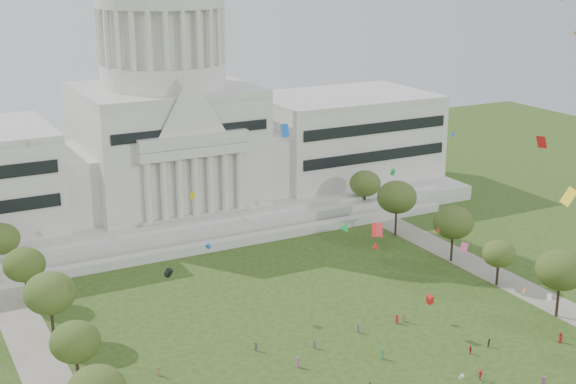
{
  "coord_description": "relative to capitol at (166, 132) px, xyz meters",
  "views": [
    {
      "loc": [
        -67.75,
        -83.63,
        67.57
      ],
      "look_at": [
        0.0,
        45.0,
        24.0
      ],
      "focal_mm": 50.0,
      "sensor_mm": 36.0,
      "label": 1
    }
  ],
  "objects": [
    {
      "name": "capitol",
      "position": [
        0.0,
        0.0,
        0.0
      ],
      "size": [
        160.0,
        64.5,
        91.3
      ],
      "color": "#BCB9AF",
      "rests_on": "ground"
    },
    {
      "name": "path_right",
      "position": [
        48.0,
        -83.59,
        -22.28
      ],
      "size": [
        8.0,
        160.0,
        0.04
      ],
      "primitive_type": "cube",
      "color": "gray",
      "rests_on": "ground"
    },
    {
      "name": "row_tree_r_2",
      "position": [
        44.17,
        -96.15,
        -12.64
      ],
      "size": [
        9.55,
        9.55,
        13.58
      ],
      "color": "black",
      "rests_on": "ground"
    },
    {
      "name": "row_tree_l_3",
      "position": [
        -44.09,
        -79.67,
        -14.09
      ],
      "size": [
        8.12,
        8.12,
        11.55
      ],
      "color": "black",
      "rests_on": "ground"
    },
    {
      "name": "row_tree_r_3",
      "position": [
        44.4,
        -79.1,
        -15.21
      ],
      "size": [
        7.01,
        7.01,
        9.98
      ],
      "color": "black",
      "rests_on": "ground"
    },
    {
      "name": "row_tree_l_4",
      "position": [
        -44.08,
        -61.17,
        -12.9
      ],
      "size": [
        9.29,
        9.29,
        13.21
      ],
      "color": "black",
      "rests_on": "ground"
    },
    {
      "name": "row_tree_r_4",
      "position": [
        44.76,
        -63.55,
        -13.01
      ],
      "size": [
        9.19,
        9.19,
        13.06
      ],
      "color": "black",
      "rests_on": "ground"
    },
    {
      "name": "row_tree_l_5",
      "position": [
        -45.22,
        -42.58,
        -13.88
      ],
      "size": [
        8.33,
        8.33,
        11.85
      ],
      "color": "black",
      "rests_on": "ground"
    },
    {
      "name": "row_tree_r_5",
      "position": [
        43.49,
        -43.4,
        -12.37
      ],
      "size": [
        9.82,
        9.82,
        13.96
      ],
      "color": "black",
      "rests_on": "ground"
    },
    {
      "name": "row_tree_l_6",
      "position": [
        -46.87,
        -24.45,
        -14.02
      ],
      "size": [
        8.19,
        8.19,
        11.64
      ],
      "color": "black",
      "rests_on": "ground"
    },
    {
      "name": "row_tree_r_6",
      "position": [
        45.96,
        -25.46,
        -13.79
      ],
      "size": [
        8.42,
        8.42,
        11.97
      ],
      "color": "black",
      "rests_on": "ground"
    },
    {
      "name": "person_0",
      "position": [
        36.67,
        -104.44,
        -21.31
      ],
      "size": [
        0.98,
        1.14,
        1.96
      ],
      "primitive_type": "imported",
      "rotation": [
        0.0,
        0.0,
        5.17
      ],
      "color": "#B21E1E",
      "rests_on": "ground"
    },
    {
      "name": "person_2",
      "position": [
        24.19,
        -99.77,
        -21.52
      ],
      "size": [
        0.87,
        0.7,
        1.55
      ],
      "primitive_type": "imported",
      "rotation": [
        0.0,
        0.0,
        0.36
      ],
      "color": "#26262B",
      "rests_on": "ground"
    },
    {
      "name": "person_3",
      "position": [
        14.98,
        -108.03,
        -21.33
      ],
      "size": [
        1.22,
        1.39,
        1.92
      ],
      "primitive_type": "imported",
      "rotation": [
        0.0,
        0.0,
        5.3
      ],
      "color": "#B21E1E",
      "rests_on": "ground"
    },
    {
      "name": "person_9",
      "position": [
        14.5,
        -109.36,
        -21.52
      ],
      "size": [
        0.78,
        1.11,
        1.56
      ],
      "primitive_type": "imported",
      "rotation": [
        0.0,
        0.0,
        1.29
      ],
      "color": "#33723F",
      "rests_on": "ground"
    },
    {
      "name": "person_10",
      "position": [
        19.46,
        -100.28,
        -21.47
      ],
      "size": [
        0.76,
        1.07,
        1.66
      ],
      "primitive_type": "imported",
      "rotation": [
        0.0,
        0.0,
        1.32
      ],
      "color": "#B21E1E",
      "rests_on": "ground"
    },
    {
      "name": "kite_swarm",
      "position": [
        0.79,
        -106.37,
        3.13
      ],
      "size": [
        82.44,
        91.0,
        62.89
      ],
      "color": "blue",
      "rests_on": "ground"
    }
  ]
}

